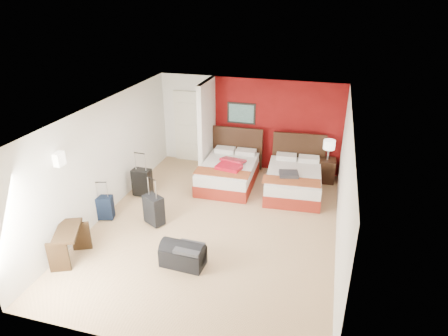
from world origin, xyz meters
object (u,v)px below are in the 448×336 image
(nightstand, at_px, (326,170))
(table_lamp, at_px, (329,150))
(suitcase_navy, at_px, (105,209))
(desk, at_px, (70,245))
(suitcase_black, at_px, (142,183))
(bed_left, at_px, (228,174))
(duffel_bag, at_px, (183,256))
(red_suitcase_open, at_px, (231,164))
(bed_right, at_px, (293,182))
(suitcase_charcoal, at_px, (154,211))

(nightstand, xyz_separation_m, table_lamp, (0.00, 0.00, 0.57))
(suitcase_navy, height_order, desk, desk)
(suitcase_black, bearing_deg, suitcase_navy, -102.59)
(table_lamp, xyz_separation_m, desk, (-4.41, -4.65, -0.55))
(bed_left, relative_size, duffel_bag, 2.38)
(red_suitcase_open, distance_m, desk, 4.26)
(suitcase_black, bearing_deg, bed_left, 34.17)
(bed_right, xyz_separation_m, nightstand, (0.75, 0.85, 0.03))
(bed_right, height_order, desk, desk)
(red_suitcase_open, xyz_separation_m, suitcase_black, (-1.94, -1.06, -0.29))
(bed_right, distance_m, desk, 5.27)
(bed_left, relative_size, suitcase_black, 2.85)
(bed_right, xyz_separation_m, suitcase_navy, (-3.82, -2.36, -0.02))
(red_suitcase_open, bearing_deg, suitcase_black, -140.27)
(nightstand, height_order, duffel_bag, nightstand)
(suitcase_charcoal, distance_m, suitcase_navy, 1.13)
(duffel_bag, bearing_deg, red_suitcase_open, 92.40)
(bed_left, height_order, suitcase_charcoal, suitcase_charcoal)
(table_lamp, relative_size, duffel_bag, 0.66)
(bed_left, xyz_separation_m, suitcase_black, (-1.84, -1.16, 0.05))
(nightstand, height_order, suitcase_navy, nightstand)
(bed_right, distance_m, suitcase_black, 3.69)
(bed_left, distance_m, bed_right, 1.67)
(red_suitcase_open, bearing_deg, bed_left, 146.04)
(nightstand, relative_size, duffel_bag, 0.78)
(suitcase_black, relative_size, duffel_bag, 0.83)
(red_suitcase_open, relative_size, table_lamp, 1.57)
(bed_right, height_order, suitcase_charcoal, suitcase_charcoal)
(bed_left, xyz_separation_m, red_suitcase_open, (0.10, -0.10, 0.33))
(bed_right, distance_m, duffel_bag, 3.74)
(table_lamp, bearing_deg, suitcase_charcoal, -138.01)
(bed_left, height_order, nightstand, nightstand)
(bed_right, relative_size, suitcase_navy, 3.59)
(table_lamp, height_order, desk, table_lamp)
(duffel_bag, xyz_separation_m, desk, (-2.05, -0.42, 0.13))
(suitcase_black, bearing_deg, red_suitcase_open, 30.60)
(suitcase_black, height_order, suitcase_navy, suitcase_black)
(bed_right, bearing_deg, bed_left, 175.99)
(nightstand, distance_m, duffel_bag, 4.84)
(desk, bearing_deg, red_suitcase_open, 36.63)
(bed_left, distance_m, red_suitcase_open, 0.36)
(suitcase_black, xyz_separation_m, desk, (-0.15, -2.64, 0.00))
(bed_left, distance_m, duffel_bag, 3.38)
(bed_right, xyz_separation_m, table_lamp, (0.75, 0.85, 0.60))
(table_lamp, height_order, suitcase_navy, table_lamp)
(suitcase_charcoal, relative_size, duffel_bag, 0.80)
(duffel_bag, bearing_deg, suitcase_navy, 158.50)
(red_suitcase_open, distance_m, suitcase_black, 2.23)
(red_suitcase_open, distance_m, table_lamp, 2.52)
(bed_right, distance_m, suitcase_navy, 4.49)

